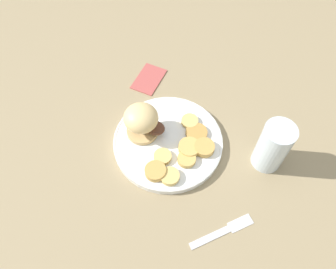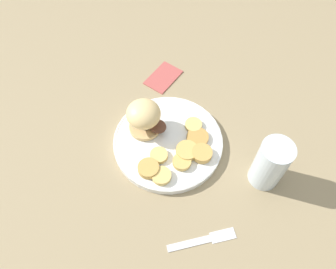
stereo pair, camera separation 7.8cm
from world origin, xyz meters
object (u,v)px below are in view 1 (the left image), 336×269
sandwich (143,121)px  drinking_glass (273,147)px  dinner_plate (168,142)px  fork (223,231)px

sandwich → drinking_glass: size_ratio=0.75×
drinking_glass → dinner_plate: bearing=64.5°
fork → drinking_glass: size_ratio=1.10×
dinner_plate → drinking_glass: bearing=-115.5°
fork → drinking_glass: bearing=-49.0°
sandwich → fork: sandwich is taller
dinner_plate → fork: (-0.24, -0.06, -0.01)m
dinner_plate → drinking_glass: size_ratio=1.98×
fork → dinner_plate: bearing=13.9°
sandwich → fork: 0.31m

